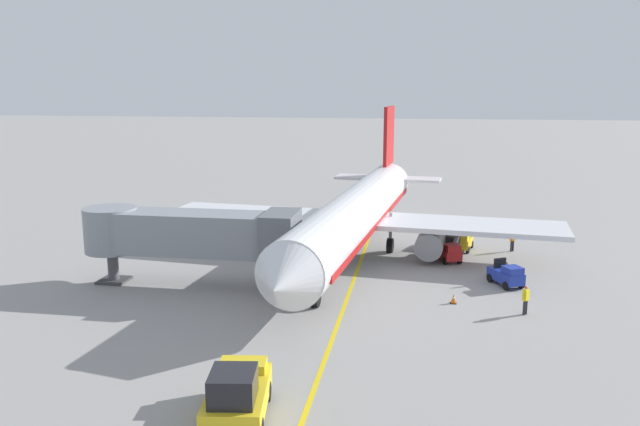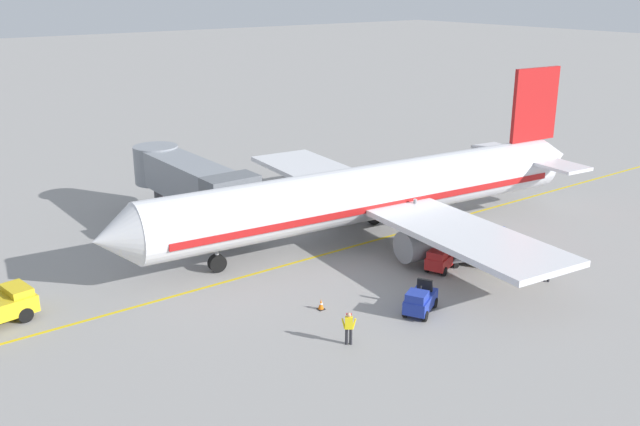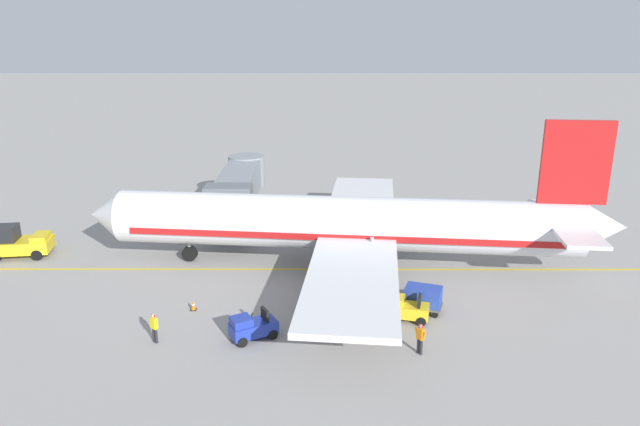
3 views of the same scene
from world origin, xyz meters
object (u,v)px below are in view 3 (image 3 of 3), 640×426
(baggage_tug_trailing, at_px, (345,299))
(baggage_cart_second_in_train, at_px, (423,297))
(pushback_tractor, at_px, (17,242))
(baggage_tug_lead, at_px, (405,309))
(parked_airliner, at_px, (348,224))
(ground_crew_wing_walker, at_px, (420,337))
(baggage_cart_front, at_px, (377,297))
(baggage_tug_spare, at_px, (252,327))
(ground_crew_loader, at_px, (154,326))
(jet_bridge, at_px, (239,186))
(safety_cone_nose_left, at_px, (193,305))

(baggage_tug_trailing, bearing_deg, baggage_cart_second_in_train, -92.38)
(pushback_tractor, height_order, baggage_tug_lead, pushback_tractor)
(baggage_tug_lead, bearing_deg, pushback_tractor, 69.95)
(baggage_tug_lead, relative_size, baggage_cart_second_in_train, 0.92)
(parked_airliner, height_order, baggage_tug_trailing, parked_airliner)
(baggage_tug_trailing, distance_m, ground_crew_wing_walker, 6.19)
(parked_airliner, bearing_deg, baggage_cart_front, -167.79)
(parked_airliner, distance_m, baggage_tug_spare, 11.92)
(parked_airliner, xyz_separation_m, ground_crew_loader, (-10.63, 10.76, -2.23))
(jet_bridge, distance_m, baggage_tug_lead, 21.41)
(baggage_cart_front, xyz_separation_m, ground_crew_wing_walker, (-4.83, -1.77, 0.00))
(jet_bridge, bearing_deg, safety_cone_nose_left, 177.52)
(ground_crew_loader, bearing_deg, baggage_tug_trailing, -69.54)
(safety_cone_nose_left, bearing_deg, ground_crew_loader, 162.31)
(jet_bridge, relative_size, baggage_cart_second_in_train, 4.69)
(baggage_tug_lead, xyz_separation_m, safety_cone_nose_left, (1.24, 12.55, -0.42))
(baggage_cart_second_in_train, xyz_separation_m, ground_crew_loader, (-3.68, 14.98, 0.00))
(jet_bridge, bearing_deg, baggage_cart_front, -148.05)
(baggage_tug_spare, bearing_deg, safety_cone_nose_left, 48.57)
(baggage_tug_trailing, height_order, ground_crew_loader, ground_crew_loader)
(pushback_tractor, bearing_deg, baggage_cart_second_in_train, -107.37)
(baggage_cart_front, distance_m, baggage_cart_second_in_train, 2.72)
(baggage_tug_spare, xyz_separation_m, baggage_cart_front, (3.31, -7.09, 0.24))
(pushback_tractor, distance_m, baggage_tug_trailing, 25.47)
(baggage_tug_lead, relative_size, baggage_tug_trailing, 0.98)
(pushback_tractor, relative_size, baggage_tug_lead, 1.72)
(jet_bridge, bearing_deg, pushback_tractor, 116.27)
(parked_airliner, bearing_deg, pushback_tractor, 85.35)
(ground_crew_wing_walker, bearing_deg, pushback_tractor, 63.54)
(pushback_tractor, distance_m, baggage_tug_spare, 22.36)
(parked_airliner, height_order, jet_bridge, parked_airliner)
(baggage_tug_lead, xyz_separation_m, baggage_cart_front, (1.08, 1.52, 0.24))
(baggage_cart_second_in_train, bearing_deg, parked_airliner, 31.25)
(baggage_tug_lead, relative_size, ground_crew_loader, 1.60)
(baggage_tug_trailing, xyz_separation_m, baggage_cart_front, (-0.16, -1.89, 0.24))
(baggage_tug_spare, distance_m, baggage_cart_second_in_train, 10.35)
(parked_airliner, distance_m, baggage_cart_second_in_train, 8.43)
(pushback_tractor, height_order, baggage_cart_front, pushback_tractor)
(ground_crew_wing_walker, bearing_deg, baggage_tug_spare, 80.32)
(pushback_tractor, relative_size, baggage_cart_front, 1.58)
(baggage_tug_lead, bearing_deg, baggage_cart_front, 54.69)
(parked_airliner, relative_size, baggage_cart_second_in_train, 12.62)
(jet_bridge, xyz_separation_m, pushback_tractor, (-7.65, 15.49, -2.36))
(baggage_tug_trailing, bearing_deg, parked_airliner, -3.33)
(baggage_tug_lead, bearing_deg, baggage_cart_second_in_train, -48.66)
(baggage_tug_trailing, relative_size, ground_crew_wing_walker, 1.64)
(parked_airliner, bearing_deg, ground_crew_wing_walker, -164.47)
(jet_bridge, bearing_deg, baggage_tug_spare, -170.77)
(safety_cone_nose_left, bearing_deg, jet_bridge, -2.48)
(parked_airliner, height_order, baggage_tug_lead, parked_airliner)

